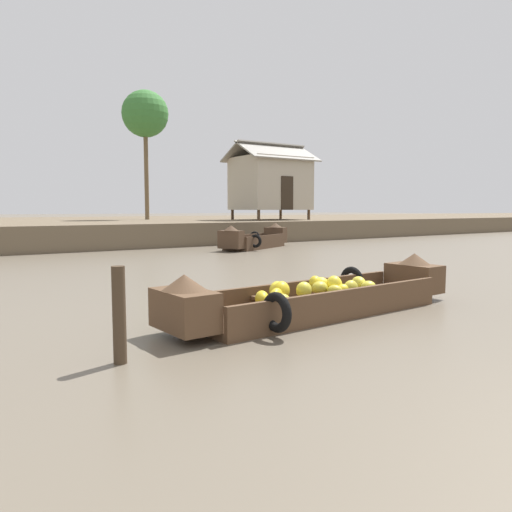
% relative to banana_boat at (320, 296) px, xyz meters
% --- Properties ---
extents(ground_plane, '(300.00, 300.00, 0.00)m').
position_rel_banana_boat_xyz_m(ground_plane, '(-0.77, 4.55, -0.28)').
color(ground_plane, '#665B4C').
extents(riverbank_strip, '(160.00, 20.00, 1.01)m').
position_rel_banana_boat_xyz_m(riverbank_strip, '(-0.77, 23.32, 0.22)').
color(riverbank_strip, brown).
rests_on(riverbank_strip, ground).
extents(banana_boat, '(5.34, 1.96, 0.82)m').
position_rel_banana_boat_xyz_m(banana_boat, '(0.00, 0.00, 0.00)').
color(banana_boat, brown).
rests_on(banana_boat, ground).
extents(fishing_skiff_distant, '(4.20, 2.76, 1.00)m').
position_rel_banana_boat_xyz_m(fishing_skiff_distant, '(6.38, 11.21, 0.07)').
color(fishing_skiff_distant, '#473323').
rests_on(fishing_skiff_distant, ground).
extents(stilt_house_mid_left, '(4.52, 3.51, 4.28)m').
position_rel_banana_boat_xyz_m(stilt_house_mid_left, '(11.42, 17.11, 2.80)').
color(stilt_house_mid_left, '#4C3826').
rests_on(stilt_house_mid_left, riverbank_strip).
extents(palm_tree_near, '(2.60, 2.60, 7.22)m').
position_rel_banana_boat_xyz_m(palm_tree_near, '(5.77, 21.31, 6.59)').
color(palm_tree_near, brown).
rests_on(palm_tree_near, riverbank_strip).
extents(mooring_post, '(0.14, 0.14, 1.03)m').
position_rel_banana_boat_xyz_m(mooring_post, '(-3.34, -0.64, 0.23)').
color(mooring_post, '#423323').
rests_on(mooring_post, ground).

